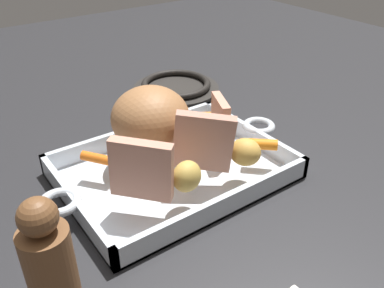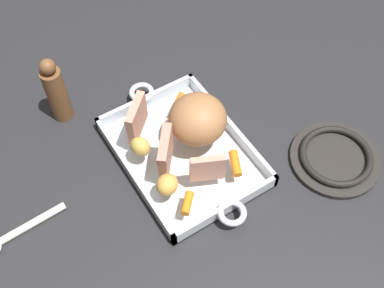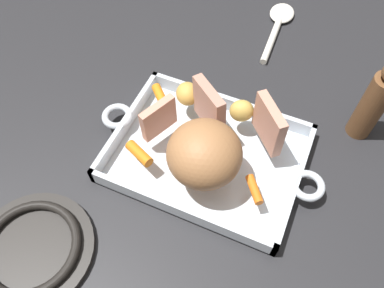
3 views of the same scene
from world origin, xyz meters
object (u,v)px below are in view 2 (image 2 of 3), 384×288
baby_carrot_center_right (178,102)px  potato_whole (167,185)px  baby_carrot_northwest (187,203)px  baby_carrot_long (235,163)px  pork_roast (198,119)px  roast_slice_thick (166,152)px  potato_near_roast (140,147)px  roast_slice_thin (137,118)px  roasting_dish (183,153)px  pepper_mill (56,92)px  stove_burner_rear (335,158)px  roast_slice_outer (209,168)px

baby_carrot_center_right → potato_whole: size_ratio=1.08×
potato_whole → baby_carrot_northwest: bearing=16.6°
baby_carrot_long → baby_carrot_center_right: 0.20m
baby_carrot_northwest → pork_roast: bearing=140.8°
roast_slice_thick → potato_whole: roast_slice_thick is taller
baby_carrot_long → potato_near_roast: 0.19m
roast_slice_thin → baby_carrot_northwest: size_ratio=1.74×
baby_carrot_center_right → roasting_dish: bearing=-25.7°
potato_whole → pepper_mill: 0.32m
roasting_dish → pork_roast: (-0.01, 0.04, 0.07)m
stove_burner_rear → potato_whole: bearing=-107.7°
baby_carrot_long → roasting_dish: bearing=-147.1°
pork_roast → roast_slice_thin: (-0.07, -0.10, -0.01)m
potato_whole → pepper_mill: size_ratio=0.27×
baby_carrot_northwest → stove_burner_rear: 0.33m
baby_carrot_center_right → potato_whole: 0.21m
baby_carrot_long → baby_carrot_northwest: baby_carrot_long is taller
roasting_dish → pork_roast: size_ratio=3.46×
baby_carrot_long → pork_roast: bearing=-169.6°
pork_roast → potato_near_roast: 0.13m
baby_carrot_northwest → potato_whole: (-0.05, -0.01, 0.01)m
roasting_dish → stove_burner_rear: size_ratio=2.18×
roast_slice_thin → baby_carrot_center_right: 0.11m
potato_near_roast → roast_slice_thin: bearing=156.6°
baby_carrot_northwest → roast_slice_thick: bearing=171.9°
pork_roast → baby_carrot_center_right: size_ratio=2.42×
pork_roast → baby_carrot_northwest: bearing=-39.2°
roast_slice_thick → potato_near_roast: roast_slice_thick is taller
pork_roast → roast_slice_thin: 0.12m
pork_roast → potato_near_roast: pork_roast is taller
roast_slice_thin → stove_burner_rear: bearing=50.3°
roast_slice_outer → stove_burner_rear: bearing=70.7°
roast_slice_thin → pepper_mill: pepper_mill is taller
roast_slice_thin → baby_carrot_long: roast_slice_thin is taller
baby_carrot_center_right → potato_whole: (0.17, -0.13, 0.01)m
pepper_mill → stove_burner_rear: bearing=46.0°
roast_slice_thin → stove_burner_rear: (0.27, 0.32, -0.07)m
potato_whole → pepper_mill: (-0.31, -0.09, 0.02)m
roast_slice_outer → baby_carrot_long: (0.01, 0.06, -0.02)m
roast_slice_outer → stove_burner_rear: roast_slice_outer is taller
baby_carrot_center_right → potato_near_roast: 0.15m
baby_carrot_center_right → pepper_mill: (-0.14, -0.22, 0.04)m
pork_roast → stove_burner_rear: pork_roast is taller
pork_roast → stove_burner_rear: bearing=48.9°
roast_slice_thick → baby_carrot_center_right: size_ratio=1.69×
roast_slice_thin → roast_slice_outer: bearing=19.2°
baby_carrot_long → baby_carrot_northwest: size_ratio=1.16×
baby_carrot_long → stove_burner_rear: baby_carrot_long is taller
roast_slice_outer → pepper_mill: size_ratio=0.39×
roast_slice_outer → stove_burner_rear: 0.28m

